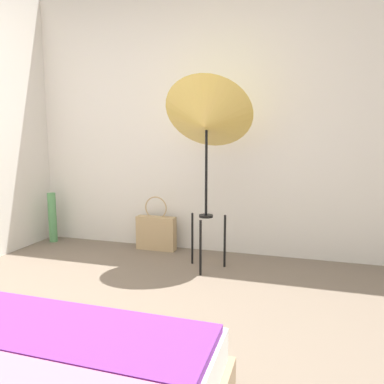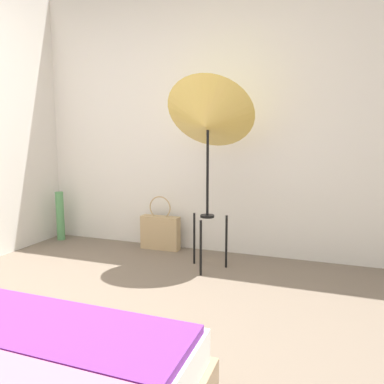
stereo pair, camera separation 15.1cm
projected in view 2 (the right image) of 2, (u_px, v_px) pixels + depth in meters
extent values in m
plane|color=#756656|center=(35.00, 368.00, 1.83)|extent=(14.00, 14.00, 0.00)
cube|color=silver|center=(189.00, 119.00, 3.65)|extent=(8.00, 0.05, 2.60)
cube|color=#702D8E|center=(33.00, 324.00, 1.55)|extent=(1.36, 0.41, 0.04)
cylinder|color=black|center=(201.00, 248.00, 3.03)|extent=(0.02, 0.02, 0.46)
cylinder|color=black|center=(194.00, 238.00, 3.31)|extent=(0.02, 0.02, 0.46)
cylinder|color=black|center=(226.00, 242.00, 3.22)|extent=(0.02, 0.02, 0.46)
cylinder|color=black|center=(207.00, 216.00, 3.15)|extent=(0.12, 0.12, 0.02)
cylinder|color=black|center=(208.00, 169.00, 3.09)|extent=(0.02, 0.02, 0.80)
cone|color=#D1B251|center=(208.00, 119.00, 3.04)|extent=(0.74, 0.63, 0.68)
cube|color=tan|center=(160.00, 233.00, 3.76)|extent=(0.40, 0.11, 0.34)
torus|color=tan|center=(160.00, 208.00, 3.72)|extent=(0.23, 0.01, 0.23)
cylinder|color=#56995B|center=(60.00, 216.00, 4.10)|extent=(0.08, 0.08, 0.53)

